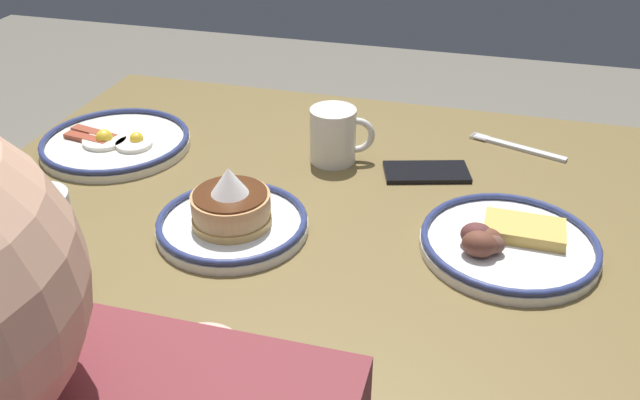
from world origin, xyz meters
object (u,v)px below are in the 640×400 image
object	(u,v)px
coffee_mug	(335,135)
fork_near	(517,147)
plate_center_pancakes	(507,242)
cell_phone	(426,172)
plate_near_main	(115,142)
plate_far_companion	(232,216)
drinking_glass	(46,239)

from	to	relation	value
coffee_mug	fork_near	xyz separation A→B (m)	(-0.31, -0.13, -0.05)
plate_center_pancakes	cell_phone	xyz separation A→B (m)	(0.14, -0.20, -0.01)
plate_near_main	plate_far_companion	xyz separation A→B (m)	(-0.31, 0.20, 0.01)
coffee_mug	cell_phone	size ratio (longest dim) A/B	0.79
fork_near	drinking_glass	bearing A→B (deg)	42.61
coffee_mug	cell_phone	world-z (taller)	coffee_mug
plate_near_main	fork_near	xyz separation A→B (m)	(-0.71, -0.20, -0.01)
fork_near	coffee_mug	bearing A→B (deg)	23.16
plate_far_companion	plate_center_pancakes	bearing A→B (deg)	-172.13
plate_near_main	plate_far_companion	bearing A→B (deg)	147.29
plate_near_main	plate_center_pancakes	xyz separation A→B (m)	(-0.71, 0.14, 0.00)
plate_near_main	cell_phone	world-z (taller)	plate_near_main
plate_far_companion	drinking_glass	xyz separation A→B (m)	(0.20, 0.16, 0.03)
plate_far_companion	fork_near	size ratio (longest dim) A/B	1.28
drinking_glass	fork_near	size ratio (longest dim) A/B	0.68
cell_phone	fork_near	distance (m)	0.20
plate_center_pancakes	fork_near	bearing A→B (deg)	-91.16
plate_far_companion	coffee_mug	bearing A→B (deg)	-109.25
fork_near	plate_near_main	bearing A→B (deg)	15.29
plate_center_pancakes	cell_phone	bearing A→B (deg)	-54.38
plate_near_main	fork_near	world-z (taller)	plate_near_main
plate_center_pancakes	cell_phone	world-z (taller)	plate_center_pancakes
cell_phone	plate_center_pancakes	bearing A→B (deg)	109.33
plate_center_pancakes	plate_far_companion	distance (m)	0.40
plate_center_pancakes	coffee_mug	bearing A→B (deg)	-33.74
plate_near_main	plate_center_pancakes	distance (m)	0.72
plate_far_companion	drinking_glass	size ratio (longest dim) A/B	1.88
plate_center_pancakes	plate_far_companion	size ratio (longest dim) A/B	1.12
coffee_mug	fork_near	bearing A→B (deg)	-156.84
plate_center_pancakes	fork_near	distance (m)	0.34
plate_far_companion	fork_near	distance (m)	0.56
plate_near_main	cell_phone	distance (m)	0.57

